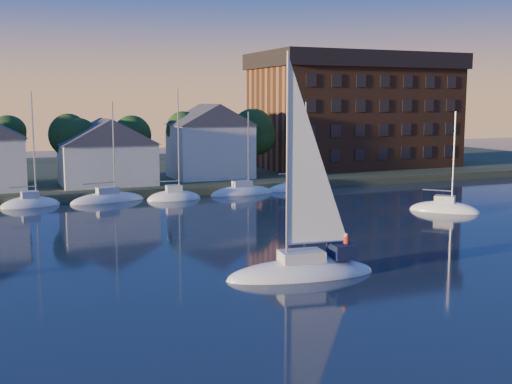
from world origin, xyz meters
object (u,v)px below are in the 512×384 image
clubhouse_east (210,140)px  hero_sailboat (304,266)px  condo_block (355,110)px  drifting_sailboat_right (444,211)px  clubhouse_centre (107,151)px

clubhouse_east → hero_sailboat: 46.60m
clubhouse_east → hero_sailboat: size_ratio=0.69×
condo_block → drifting_sailboat_right: bearing=-107.3°
clubhouse_centre → clubhouse_east: size_ratio=1.10×
clubhouse_centre → clubhouse_east: clubhouse_east is taller
hero_sailboat → clubhouse_centre: bearing=-76.3°
clubhouse_east → hero_sailboat: bearing=-101.6°
clubhouse_east → hero_sailboat: (-9.29, -45.35, -5.37)m
condo_block → hero_sailboat: 62.94m
clubhouse_centre → hero_sailboat: (4.71, -43.35, -4.51)m
clubhouse_east → condo_block: (26.00, 5.95, 3.79)m
hero_sailboat → clubhouse_east: bearing=-94.1°
hero_sailboat → drifting_sailboat_right: size_ratio=1.36×
clubhouse_centre → clubhouse_east: (14.00, 2.00, 0.87)m
condo_block → drifting_sailboat_right: size_ratio=2.76×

